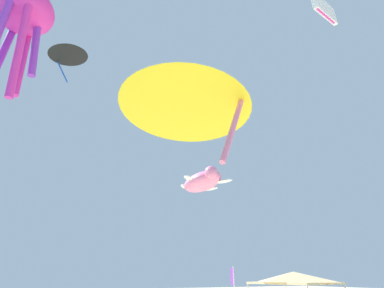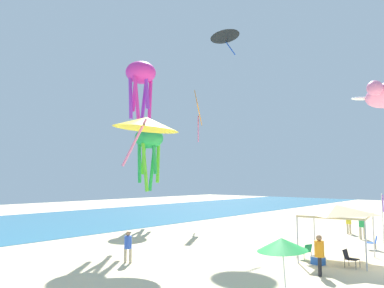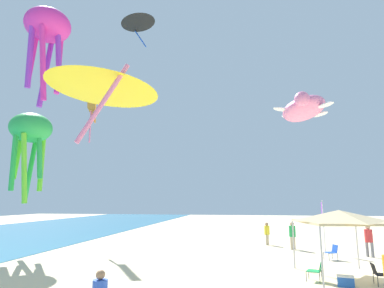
{
  "view_description": "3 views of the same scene",
  "coord_description": "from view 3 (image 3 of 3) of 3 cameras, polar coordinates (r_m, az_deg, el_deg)",
  "views": [
    {
      "loc": [
        -12.14,
        16.14,
        2.64
      ],
      "look_at": [
        -0.36,
        9.95,
        8.6
      ],
      "focal_mm": 27.65,
      "sensor_mm": 36.0,
      "label": 1
    },
    {
      "loc": [
        -19.53,
        -3.18,
        4.2
      ],
      "look_at": [
        -0.36,
        13.55,
        6.67
      ],
      "focal_mm": 33.96,
      "sensor_mm": 36.0,
      "label": 2
    },
    {
      "loc": [
        -15.47,
        7.93,
        3.27
      ],
      "look_at": [
        -0.36,
        10.46,
        5.99
      ],
      "focal_mm": 29.9,
      "sensor_mm": 36.0,
      "label": 3
    }
  ],
  "objects": [
    {
      "name": "folding_chair_left_of_tent",
      "position": [
        15.46,
        30.37,
        -19.18
      ],
      "size": [
        0.57,
        0.65,
        0.82
      ],
      "rotation": [
        0.0,
        0.0,
        6.23
      ],
      "color": "black",
      "rests_on": "ground"
    },
    {
      "name": "folding_chair_near_cooler",
      "position": [
        15.08,
        21.35,
        -20.11
      ],
      "size": [
        0.7,
        0.77,
        0.82
      ],
      "rotation": [
        0.0,
        0.0,
        2.79
      ],
      "color": "black",
      "rests_on": "ground"
    },
    {
      "name": "kite_diamond_orange",
      "position": [
        28.35,
        -17.49,
        6.93
      ],
      "size": [
        3.09,
        2.35,
        5.42
      ],
      "rotation": [
        0.0,
        0.0,
        0.44
      ],
      "color": "orange"
    },
    {
      "name": "person_by_tent",
      "position": [
        22.39,
        28.99,
        -14.44
      ],
      "size": [
        0.44,
        0.44,
        1.86
      ],
      "rotation": [
        0.0,
        0.0,
        3.77
      ],
      "color": "slate",
      "rests_on": "ground"
    },
    {
      "name": "person_far_stroller",
      "position": [
        23.74,
        17.47,
        -14.93
      ],
      "size": [
        0.44,
        0.44,
        1.84
      ],
      "rotation": [
        0.0,
        0.0,
        2.47
      ],
      "color": "#C6B28C",
      "rests_on": "ground"
    },
    {
      "name": "kite_delta_black",
      "position": [
        28.42,
        -9.66,
        20.97
      ],
      "size": [
        3.22,
        3.26,
        2.32
      ],
      "rotation": [
        0.0,
        0.0,
        3.31
      ],
      "color": "black"
    },
    {
      "name": "banner_flag",
      "position": [
        22.48,
        22.36,
        -12.64
      ],
      "size": [
        0.36,
        0.06,
        3.28
      ],
      "color": "silver",
      "rests_on": "ground"
    },
    {
      "name": "folding_chair_right_of_tent",
      "position": [
        20.52,
        23.74,
        -17.09
      ],
      "size": [
        0.69,
        0.76,
        0.82
      ],
      "rotation": [
        0.0,
        0.0,
        3.47
      ],
      "color": "black",
      "rests_on": "ground"
    },
    {
      "name": "kite_octopus_magenta",
      "position": [
        19.73,
        -24.38,
        18.01
      ],
      "size": [
        2.36,
        2.36,
        5.25
      ],
      "rotation": [
        0.0,
        0.0,
        1.56
      ],
      "color": "#E02D9E"
    },
    {
      "name": "kite_octopus_green",
      "position": [
        23.52,
        -26.85,
        1.83
      ],
      "size": [
        2.64,
        2.64,
        5.87
      ],
      "rotation": [
        0.0,
        0.0,
        4.62
      ],
      "color": "green"
    },
    {
      "name": "canopy_tent",
      "position": [
        16.1,
        24.76,
        -11.72
      ],
      "size": [
        4.05,
        3.75,
        2.85
      ],
      "rotation": [
        0.0,
        0.0,
        0.16
      ],
      "color": "#B7B7BC",
      "rests_on": "ground"
    },
    {
      "name": "cooler_box",
      "position": [
        14.72,
        25.73,
        -21.17
      ],
      "size": [
        0.54,
        0.7,
        0.4
      ],
      "color": "blue",
      "rests_on": "ground"
    },
    {
      "name": "kite_turtle_pink",
      "position": [
        27.29,
        19.28,
        5.96
      ],
      "size": [
        5.46,
        4.96,
        2.42
      ],
      "rotation": [
        0.0,
        0.0,
        2.93
      ],
      "color": "pink"
    },
    {
      "name": "person_kite_handler",
      "position": [
        25.61,
        13.23,
        -14.98
      ],
      "size": [
        0.42,
        0.39,
        1.64
      ],
      "rotation": [
        0.0,
        0.0,
        2.78
      ],
      "color": "#C6B28C",
      "rests_on": "ground"
    },
    {
      "name": "kite_delta_yellow",
      "position": [
        11.99,
        -15.35,
        10.9
      ],
      "size": [
        5.22,
        5.25,
        3.15
      ],
      "rotation": [
        0.0,
        0.0,
        0.44
      ],
      "color": "yellow"
    }
  ]
}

